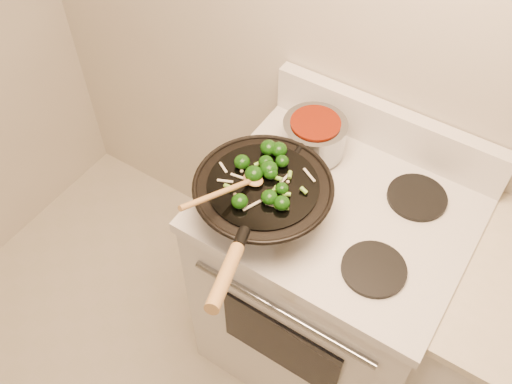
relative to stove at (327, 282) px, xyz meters
The scene contains 5 objects.
stove is the anchor object (origin of this frame).
wok 0.58m from the stove, 138.51° to the right, with size 0.40×0.64×0.25m.
stirfry 0.64m from the stove, 146.20° to the right, with size 0.27×0.27×0.05m.
wooden_spoon 0.70m from the stove, 134.16° to the right, with size 0.10×0.28×0.11m.
saucepan 0.57m from the stove, 141.13° to the left, with size 0.20×0.32×0.12m.
Camera 1 is at (0.09, 0.15, 2.26)m, focal length 40.00 mm.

